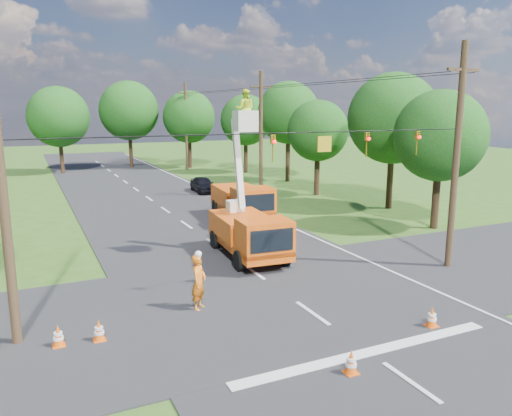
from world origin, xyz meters
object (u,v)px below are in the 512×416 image
traffic_cone_4 (58,336)px  pole_left (3,202)px  second_truck (242,201)px  pole_right_mid (261,134)px  distant_car (203,185)px  tree_far_b (129,111)px  tree_right_b (393,119)px  ground_worker (199,282)px  traffic_cone_0 (351,362)px  pole_right_near (456,156)px  pole_right_far (186,126)px  traffic_cone_3 (99,331)px  tree_right_c (318,131)px  traffic_cone_2 (237,251)px  traffic_cone_6 (245,209)px  tree_right_e (246,120)px  tree_far_a (59,117)px  tree_right_d (288,113)px  traffic_cone_1 (432,317)px  bucket_truck (249,223)px  tree_far_c (189,117)px  tree_right_a (440,136)px

traffic_cone_4 → pole_left: size_ratio=0.08×
second_truck → pole_right_mid: pole_right_mid is taller
distant_car → tree_far_b: tree_far_b is taller
second_truck → tree_right_b: 12.40m
ground_worker → pole_right_mid: bearing=9.3°
ground_worker → traffic_cone_4: bearing=141.9°
traffic_cone_0 → traffic_cone_4: bearing=144.6°
pole_right_near → pole_right_far: size_ratio=1.00×
second_truck → pole_right_near: pole_right_near is taller
traffic_cone_3 → tree_right_c: (20.36, 19.95, 4.95)m
traffic_cone_0 → pole_left: (-8.33, 5.93, 4.14)m
traffic_cone_2 → traffic_cone_6: (4.43, 9.12, 0.00)m
tree_right_c → tree_right_e: 16.02m
distant_car → tree_right_c: (8.20, -5.25, 4.64)m
tree_far_a → pole_left: bearing=-96.0°
ground_worker → pole_right_mid: 23.54m
traffic_cone_2 → pole_right_far: bearing=76.5°
distant_car → tree_right_d: bearing=19.4°
traffic_cone_3 → tree_right_b: size_ratio=0.07×
traffic_cone_3 → traffic_cone_1: bearing=-19.6°
bucket_truck → ground_worker: size_ratio=3.93×
pole_left → tree_far_b: tree_far_b is taller
tree_right_c → distant_car: bearing=147.4°
pole_right_mid → tree_far_a: size_ratio=1.05×
pole_right_near → tree_far_c: pole_right_near is taller
tree_right_b → tree_far_b: size_ratio=0.93×
traffic_cone_2 → tree_right_c: size_ratio=0.09×
traffic_cone_3 → tree_right_e: 41.97m
traffic_cone_0 → tree_right_a: 19.61m
pole_left → tree_far_b: 46.76m
traffic_cone_6 → pole_left: size_ratio=0.08×
ground_worker → traffic_cone_1: ground_worker is taller
pole_left → tree_right_a: bearing=14.6°
ground_worker → tree_far_c: tree_far_c is taller
distant_car → pole_left: pole_left is taller
pole_left → tree_far_b: (12.50, 45.00, 2.31)m
traffic_cone_3 → tree_right_d: size_ratio=0.07×
traffic_cone_3 → traffic_cone_4: size_ratio=1.00×
ground_worker → traffic_cone_6: bearing=11.0°
tree_right_a → tree_far_b: 40.41m
distant_car → pole_right_mid: 7.07m
traffic_cone_3 → tree_right_d: 36.11m
traffic_cone_2 → tree_right_a: size_ratio=0.09×
bucket_truck → pole_left: size_ratio=0.90×
traffic_cone_4 → tree_far_c: (17.85, 42.82, 5.70)m
tree_right_b → tree_far_a: tree_right_b is taller
pole_right_far → traffic_cone_4: bearing=-112.4°
traffic_cone_1 → traffic_cone_3: size_ratio=1.00×
pole_right_near → tree_far_a: pole_right_near is taller
pole_right_near → tree_far_b: size_ratio=0.97×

